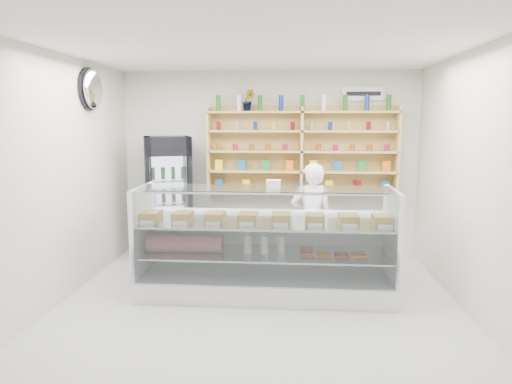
{
  "coord_description": "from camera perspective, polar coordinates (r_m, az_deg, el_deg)",
  "views": [
    {
      "loc": [
        0.36,
        -4.52,
        2.04
      ],
      "look_at": [
        -0.07,
        0.9,
        1.2
      ],
      "focal_mm": 32.0,
      "sensor_mm": 36.0,
      "label": 1
    }
  ],
  "objects": [
    {
      "name": "room",
      "position": [
        4.58,
        -0.02,
        0.75
      ],
      "size": [
        5.0,
        5.0,
        5.0
      ],
      "color": "#B9B9BE",
      "rests_on": "ground"
    },
    {
      "name": "display_counter",
      "position": [
        5.48,
        1.11,
        -9.13
      ],
      "size": [
        2.97,
        0.89,
        1.29
      ],
      "color": "white",
      "rests_on": "floor"
    },
    {
      "name": "shop_worker",
      "position": [
        6.08,
        6.93,
        -3.48
      ],
      "size": [
        0.6,
        0.44,
        1.51
      ],
      "primitive_type": "imported",
      "rotation": [
        0.0,
        0.0,
        3.29
      ],
      "color": "white",
      "rests_on": "floor"
    },
    {
      "name": "drinks_cooler",
      "position": [
        6.98,
        -10.9,
        -0.64
      ],
      "size": [
        0.83,
        0.82,
        1.83
      ],
      "rotation": [
        0.0,
        0.0,
        0.34
      ],
      "color": "black",
      "rests_on": "floor"
    },
    {
      "name": "wall_shelving",
      "position": [
        6.88,
        5.72,
        5.02
      ],
      "size": [
        2.84,
        0.28,
        1.33
      ],
      "color": "tan",
      "rests_on": "back_wall"
    },
    {
      "name": "potted_plant",
      "position": [
        6.9,
        -0.98,
        11.38
      ],
      "size": [
        0.19,
        0.16,
        0.32
      ],
      "primitive_type": "imported",
      "rotation": [
        0.0,
        0.0,
        0.15
      ],
      "color": "#1E6626",
      "rests_on": "wall_shelving"
    },
    {
      "name": "security_mirror",
      "position": [
        6.27,
        -19.73,
        12.03
      ],
      "size": [
        0.15,
        0.5,
        0.5
      ],
      "primitive_type": "ellipsoid",
      "color": "silver",
      "rests_on": "left_wall"
    },
    {
      "name": "wall_sign",
      "position": [
        7.08,
        13.27,
        11.87
      ],
      "size": [
        0.62,
        0.03,
        0.2
      ],
      "primitive_type": "cube",
      "color": "white",
      "rests_on": "back_wall"
    }
  ]
}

